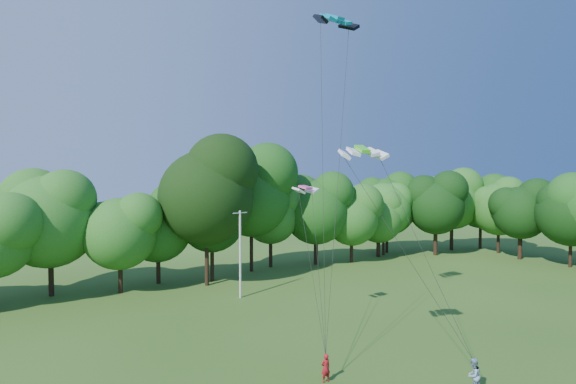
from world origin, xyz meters
TOP-DOWN VIEW (x-y plane):
  - utility_pole at (2.53, 27.23)m, footprint 1.57×0.47m
  - kite_flyer_left at (-0.39, 9.51)m, footprint 0.58×0.39m
  - kite_flyer_right at (5.54, 4.70)m, footprint 0.96×0.80m
  - kite_teal at (3.82, 14.53)m, footprint 3.20×1.58m
  - kite_green at (1.76, 9.15)m, footprint 2.84×1.87m
  - kite_pink at (3.10, 17.05)m, footprint 2.00×1.19m
  - tree_back_center at (1.49, 33.16)m, footprint 10.55×10.55m
  - tree_back_east at (28.95, 37.18)m, footprint 8.26×8.26m

SIDE VIEW (x-z plane):
  - kite_flyer_left at x=-0.39m, z-range 0.00..1.54m
  - kite_flyer_right at x=5.54m, z-range 0.00..1.78m
  - utility_pole at x=2.53m, z-range 0.12..8.12m
  - tree_back_east at x=28.95m, z-range 1.49..13.50m
  - tree_back_center at x=1.49m, z-range 1.91..17.26m
  - kite_pink at x=3.10m, z-range 10.22..10.52m
  - kite_green at x=1.76m, z-range 12.41..12.94m
  - kite_teal at x=3.82m, z-range 21.44..22.20m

